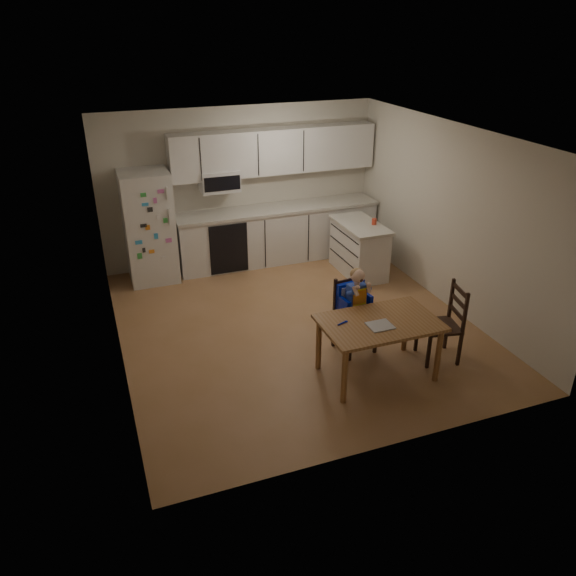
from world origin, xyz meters
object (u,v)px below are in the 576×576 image
(refrigerator, at_px, (149,227))
(chair_booster, at_px, (354,301))
(kitchen_island, at_px, (359,248))
(red_cup, at_px, (374,222))
(chair_side, at_px, (449,318))
(dining_table, at_px, (379,329))

(refrigerator, bearing_deg, chair_booster, -55.53)
(kitchen_island, height_order, red_cup, red_cup)
(red_cup, relative_size, chair_booster, 0.09)
(refrigerator, distance_m, kitchen_island, 3.26)
(chair_side, bearing_deg, kitchen_island, -171.89)
(kitchen_island, bearing_deg, refrigerator, 163.57)
(kitchen_island, bearing_deg, chair_side, -93.26)
(red_cup, height_order, chair_booster, chair_booster)
(chair_side, bearing_deg, chair_booster, -110.23)
(chair_side, bearing_deg, dining_table, -76.73)
(refrigerator, height_order, kitchen_island, refrigerator)
(kitchen_island, height_order, dining_table, kitchen_island)
(dining_table, bearing_deg, chair_side, 1.90)
(red_cup, bearing_deg, chair_booster, -123.82)
(kitchen_island, xyz_separation_m, red_cup, (0.18, -0.11, 0.46))
(red_cup, xyz_separation_m, chair_booster, (-1.27, -1.90, -0.22))
(refrigerator, distance_m, red_cup, 3.44)
(red_cup, relative_size, chair_side, 0.10)
(kitchen_island, distance_m, chair_side, 2.60)
(chair_booster, xyz_separation_m, chair_side, (0.95, -0.58, -0.12))
(refrigerator, bearing_deg, red_cup, -17.37)
(red_cup, xyz_separation_m, chair_side, (-0.32, -2.48, -0.34))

